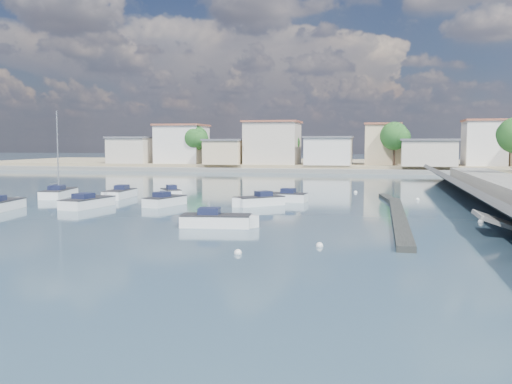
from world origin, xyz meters
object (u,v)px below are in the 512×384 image
motorboat_h (220,221)px  sailboat (60,193)px  motorboat_e (0,206)px  motorboat_f (170,193)px  motorboat_g (119,194)px  motorboat_b (167,201)px  motorboat_c (282,198)px  motorboat_d (257,202)px  motorboat_a (90,203)px

motorboat_h → sailboat: sailboat is taller
motorboat_e → motorboat_h: bearing=-14.3°
motorboat_f → motorboat_g: same height
motorboat_b → motorboat_g: size_ratio=0.92×
motorboat_g → sailboat: size_ratio=0.60×
motorboat_b → sailboat: bearing=159.4°
motorboat_f → motorboat_b: bearing=-71.5°
motorboat_b → motorboat_c: bearing=30.7°
motorboat_g → motorboat_b: bearing=-36.6°
motorboat_g → sailboat: 6.46m
motorboat_b → motorboat_e: same height
motorboat_h → motorboat_f: bearing=119.4°
motorboat_c → motorboat_h: (-1.26, -16.94, -0.00)m
motorboat_c → motorboat_d: 4.34m
motorboat_a → motorboat_h: (14.25, -8.77, -0.00)m
motorboat_g → motorboat_h: same height
motorboat_b → motorboat_e: bearing=-153.5°
motorboat_b → motorboat_c: same height
motorboat_a → motorboat_e: (-6.23, -3.56, -0.00)m
motorboat_d → motorboat_f: size_ratio=1.16×
motorboat_c → motorboat_e: same height
motorboat_b → motorboat_f: 8.14m
motorboat_g → motorboat_a: bearing=-82.2°
motorboat_b → motorboat_c: 10.96m
motorboat_b → motorboat_g: same height
motorboat_d → motorboat_f: (-10.50, 6.18, 0.00)m
motorboat_c → motorboat_d: same height
motorboat_f → motorboat_h: bearing=-60.6°
motorboat_c → motorboat_b: bearing=-149.3°
motorboat_c → motorboat_e: bearing=-151.6°
motorboat_c → motorboat_f: (-12.01, 2.12, -0.00)m
motorboat_d → motorboat_g: (-15.07, 3.79, 0.00)m
motorboat_a → motorboat_c: (15.50, 8.18, 0.00)m
motorboat_a → motorboat_e: same height
motorboat_a → motorboat_g: bearing=97.8°
motorboat_h → motorboat_d: bearing=91.1°
motorboat_a → motorboat_d: bearing=16.4°
motorboat_e → motorboat_g: same height
sailboat → motorboat_h: bearing=-37.1°
motorboat_g → sailboat: bearing=-178.2°
motorboat_f → motorboat_e: bearing=-125.1°
motorboat_c → motorboat_e: 24.70m
motorboat_b → motorboat_f: size_ratio=1.29×
motorboat_e → motorboat_g: size_ratio=1.16×
motorboat_b → motorboat_f: (-2.58, 7.71, 0.00)m
motorboat_c → motorboat_d: size_ratio=1.12×
motorboat_b → motorboat_c: (9.42, 5.60, 0.00)m
motorboat_e → motorboat_f: bearing=54.9°
motorboat_a → motorboat_b: 6.60m
motorboat_d → motorboat_h: (0.26, -12.87, 0.00)m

